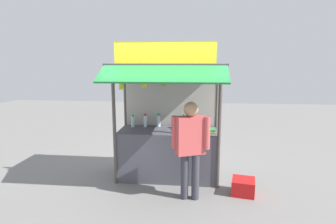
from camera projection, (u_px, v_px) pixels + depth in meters
ground_plane at (168, 177)px, 5.36m from camera, size 20.00×20.00×0.00m
stall_counter at (168, 154)px, 5.28m from camera, size 1.83×0.73×0.93m
stall_structure at (168, 99)px, 5.15m from camera, size 2.03×1.53×2.52m
water_bottle_mid_left at (133, 121)px, 5.44m from camera, size 0.07×0.07×0.25m
water_bottle_back_right at (145, 121)px, 5.46m from camera, size 0.07×0.07×0.26m
water_bottle_right at (193, 123)px, 5.18m from camera, size 0.08×0.08×0.29m
water_bottle_back_left at (159, 120)px, 5.49m from camera, size 0.07×0.07×0.26m
water_bottle_front_left at (185, 124)px, 5.17m from camera, size 0.07×0.07×0.26m
water_bottle_far_right at (184, 122)px, 5.28m from camera, size 0.08×0.08×0.29m
magazine_stack_front_right at (183, 133)px, 4.92m from camera, size 0.25×0.29×0.04m
magazine_stack_center at (209, 130)px, 5.08m from camera, size 0.26×0.26×0.06m
banana_bunch_rightmost at (164, 83)px, 4.58m from camera, size 0.09×0.09×0.25m
banana_bunch_inner_left at (122, 86)px, 4.66m from camera, size 0.11×0.11×0.31m
banana_bunch_leftmost at (144, 82)px, 4.61m from camera, size 0.11×0.12×0.27m
vendor_person at (190, 142)px, 4.35m from camera, size 0.60×0.35×1.59m
plastic_crate at (243, 187)px, 4.66m from camera, size 0.43×0.43×0.26m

